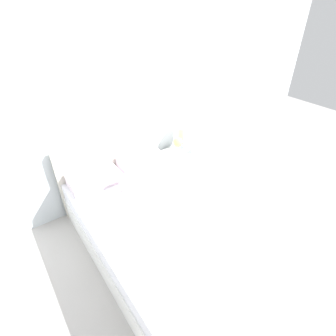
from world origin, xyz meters
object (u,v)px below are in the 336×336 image
object	(u,v)px
bed	(151,222)
flower_vase	(178,144)
alarm_clock	(193,151)
nightstand	(182,166)
table_lamp	(183,133)

from	to	relation	value
bed	flower_vase	bearing A→B (deg)	38.19
alarm_clock	flower_vase	bearing A→B (deg)	154.69
bed	nightstand	xyz separation A→B (m)	(1.05, 0.76, -0.03)
bed	nightstand	bearing A→B (deg)	35.80
table_lamp	alarm_clock	bearing A→B (deg)	-82.92
bed	alarm_clock	bearing A→B (deg)	29.39
bed	nightstand	size ratio (longest dim) A/B	4.07
bed	table_lamp	xyz separation A→B (m)	(1.12, 0.85, 0.47)
bed	table_lamp	size ratio (longest dim) A/B	6.09
table_lamp	alarm_clock	xyz separation A→B (m)	(0.03, -0.21, -0.22)
bed	alarm_clock	world-z (taller)	bed
alarm_clock	table_lamp	bearing A→B (deg)	97.08
nightstand	alarm_clock	size ratio (longest dim) A/B	6.34
flower_vase	alarm_clock	xyz separation A→B (m)	(0.20, -0.10, -0.13)
table_lamp	flower_vase	xyz separation A→B (m)	(-0.18, -0.11, -0.08)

